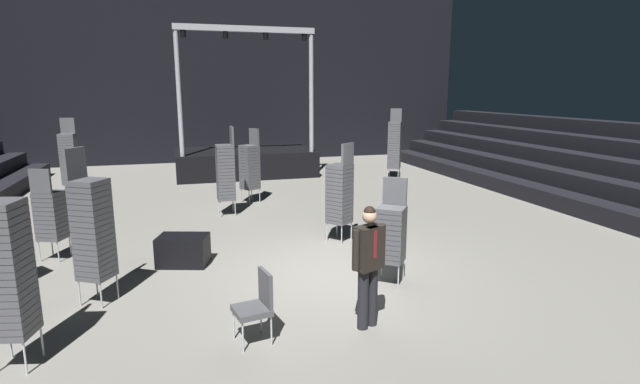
{
  "coord_description": "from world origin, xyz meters",
  "views": [
    {
      "loc": [
        -2.46,
        -7.85,
        3.22
      ],
      "look_at": [
        -0.03,
        0.47,
        1.4
      ],
      "focal_mm": 27.44,
      "sensor_mm": 36.0,
      "label": 1
    }
  ],
  "objects_px": {
    "chair_stack_front_right": "(226,171)",
    "chair_stack_mid_left": "(69,158)",
    "stage_riser": "(245,159)",
    "chair_stack_aisle_left": "(391,232)",
    "equipment_road_case": "(183,250)",
    "chair_stack_rear_left": "(250,166)",
    "chair_stack_aisle_right": "(92,228)",
    "loose_chair_near_man": "(257,303)",
    "chair_stack_mid_centre": "(340,192)",
    "man_with_tie": "(369,260)",
    "chair_stack_front_left": "(395,144)",
    "chair_stack_rear_centre": "(5,267)",
    "chair_stack_mid_right": "(51,214)"
  },
  "relations": [
    {
      "from": "chair_stack_rear_left",
      "to": "chair_stack_aisle_right",
      "type": "distance_m",
      "value": 7.0
    },
    {
      "from": "chair_stack_mid_centre",
      "to": "equipment_road_case",
      "type": "height_order",
      "value": "chair_stack_mid_centre"
    },
    {
      "from": "chair_stack_rear_centre",
      "to": "chair_stack_aisle_right",
      "type": "height_order",
      "value": "chair_stack_rear_centre"
    },
    {
      "from": "chair_stack_mid_right",
      "to": "chair_stack_rear_centre",
      "type": "distance_m",
      "value": 4.08
    },
    {
      "from": "chair_stack_front_right",
      "to": "chair_stack_aisle_right",
      "type": "bearing_deg",
      "value": 151.46
    },
    {
      "from": "chair_stack_mid_centre",
      "to": "chair_stack_aisle_right",
      "type": "relative_size",
      "value": 0.89
    },
    {
      "from": "stage_riser",
      "to": "chair_stack_mid_centre",
      "type": "height_order",
      "value": "stage_riser"
    },
    {
      "from": "chair_stack_rear_left",
      "to": "equipment_road_case",
      "type": "bearing_deg",
      "value": 128.2
    },
    {
      "from": "stage_riser",
      "to": "equipment_road_case",
      "type": "distance_m",
      "value": 10.0
    },
    {
      "from": "chair_stack_aisle_left",
      "to": "loose_chair_near_man",
      "type": "xyz_separation_m",
      "value": [
        -2.46,
        -1.3,
        -0.37
      ]
    },
    {
      "from": "chair_stack_mid_right",
      "to": "chair_stack_front_left",
      "type": "bearing_deg",
      "value": 53.52
    },
    {
      "from": "chair_stack_front_right",
      "to": "chair_stack_rear_centre",
      "type": "xyz_separation_m",
      "value": [
        -3.12,
        -6.59,
        0.08
      ]
    },
    {
      "from": "stage_riser",
      "to": "equipment_road_case",
      "type": "xyz_separation_m",
      "value": [
        -2.48,
        -9.68,
        -0.3
      ]
    },
    {
      "from": "chair_stack_aisle_left",
      "to": "loose_chair_near_man",
      "type": "bearing_deg",
      "value": 65.89
    },
    {
      "from": "man_with_tie",
      "to": "chair_stack_front_right",
      "type": "height_order",
      "value": "chair_stack_front_right"
    },
    {
      "from": "chair_stack_rear_left",
      "to": "equipment_road_case",
      "type": "distance_m",
      "value": 5.28
    },
    {
      "from": "stage_riser",
      "to": "chair_stack_mid_left",
      "type": "height_order",
      "value": "stage_riser"
    },
    {
      "from": "man_with_tie",
      "to": "chair_stack_aisle_right",
      "type": "relative_size",
      "value": 0.72
    },
    {
      "from": "loose_chair_near_man",
      "to": "chair_stack_mid_centre",
      "type": "bearing_deg",
      "value": -43.15
    },
    {
      "from": "chair_stack_front_right",
      "to": "chair_stack_aisle_right",
      "type": "xyz_separation_m",
      "value": [
        -2.45,
        -4.93,
        0.04
      ]
    },
    {
      "from": "chair_stack_mid_left",
      "to": "equipment_road_case",
      "type": "bearing_deg",
      "value": 117.54
    },
    {
      "from": "chair_stack_rear_centre",
      "to": "chair_stack_aisle_right",
      "type": "xyz_separation_m",
      "value": [
        0.66,
        1.66,
        -0.04
      ]
    },
    {
      "from": "chair_stack_front_left",
      "to": "chair_stack_mid_right",
      "type": "xyz_separation_m",
      "value": [
        -9.95,
        -6.12,
        -0.38
      ]
    },
    {
      "from": "chair_stack_front_left",
      "to": "chair_stack_mid_left",
      "type": "bearing_deg",
      "value": 32.35
    },
    {
      "from": "chair_stack_front_left",
      "to": "chair_stack_rear_left",
      "type": "relative_size",
      "value": 1.2
    },
    {
      "from": "chair_stack_front_right",
      "to": "chair_stack_mid_left",
      "type": "relative_size",
      "value": 0.96
    },
    {
      "from": "chair_stack_rear_centre",
      "to": "chair_stack_rear_left",
      "type": "bearing_deg",
      "value": 167.3
    },
    {
      "from": "stage_riser",
      "to": "chair_stack_aisle_left",
      "type": "height_order",
      "value": "stage_riser"
    },
    {
      "from": "chair_stack_rear_left",
      "to": "chair_stack_aisle_left",
      "type": "relative_size",
      "value": 1.19
    },
    {
      "from": "chair_stack_mid_left",
      "to": "chair_stack_rear_centre",
      "type": "relative_size",
      "value": 0.97
    },
    {
      "from": "chair_stack_front_left",
      "to": "man_with_tie",
      "type": "bearing_deg",
      "value": 96.03
    },
    {
      "from": "stage_riser",
      "to": "chair_stack_mid_centre",
      "type": "relative_size",
      "value": 2.51
    },
    {
      "from": "chair_stack_aisle_left",
      "to": "equipment_road_case",
      "type": "bearing_deg",
      "value": 7.96
    },
    {
      "from": "chair_stack_mid_centre",
      "to": "equipment_road_case",
      "type": "relative_size",
      "value": 2.37
    },
    {
      "from": "chair_stack_aisle_right",
      "to": "loose_chair_near_man",
      "type": "bearing_deg",
      "value": 79.95
    },
    {
      "from": "chair_stack_mid_left",
      "to": "loose_chair_near_man",
      "type": "distance_m",
      "value": 11.17
    },
    {
      "from": "man_with_tie",
      "to": "loose_chair_near_man",
      "type": "relative_size",
      "value": 1.82
    },
    {
      "from": "chair_stack_mid_left",
      "to": "loose_chair_near_man",
      "type": "relative_size",
      "value": 2.53
    },
    {
      "from": "man_with_tie",
      "to": "chair_stack_aisle_right",
      "type": "bearing_deg",
      "value": -50.35
    },
    {
      "from": "chair_stack_aisle_left",
      "to": "chair_stack_aisle_right",
      "type": "bearing_deg",
      "value": 30.89
    },
    {
      "from": "chair_stack_mid_right",
      "to": "chair_stack_mid_centre",
      "type": "bearing_deg",
      "value": 17.67
    },
    {
      "from": "chair_stack_rear_centre",
      "to": "loose_chair_near_man",
      "type": "height_order",
      "value": "chair_stack_rear_centre"
    },
    {
      "from": "chair_stack_mid_left",
      "to": "chair_stack_front_right",
      "type": "bearing_deg",
      "value": 144.09
    },
    {
      "from": "chair_stack_mid_right",
      "to": "chair_stack_rear_left",
      "type": "relative_size",
      "value": 0.84
    },
    {
      "from": "chair_stack_front_left",
      "to": "chair_stack_aisle_right",
      "type": "relative_size",
      "value": 1.07
    },
    {
      "from": "chair_stack_front_right",
      "to": "chair_stack_aisle_left",
      "type": "relative_size",
      "value": 1.28
    },
    {
      "from": "chair_stack_front_left",
      "to": "chair_stack_aisle_left",
      "type": "relative_size",
      "value": 1.43
    },
    {
      "from": "chair_stack_mid_right",
      "to": "chair_stack_rear_centre",
      "type": "bearing_deg",
      "value": -61.86
    },
    {
      "from": "chair_stack_rear_left",
      "to": "chair_stack_aisle_right",
      "type": "bearing_deg",
      "value": 122.63
    },
    {
      "from": "chair_stack_aisle_left",
      "to": "equipment_road_case",
      "type": "relative_size",
      "value": 1.99
    }
  ]
}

